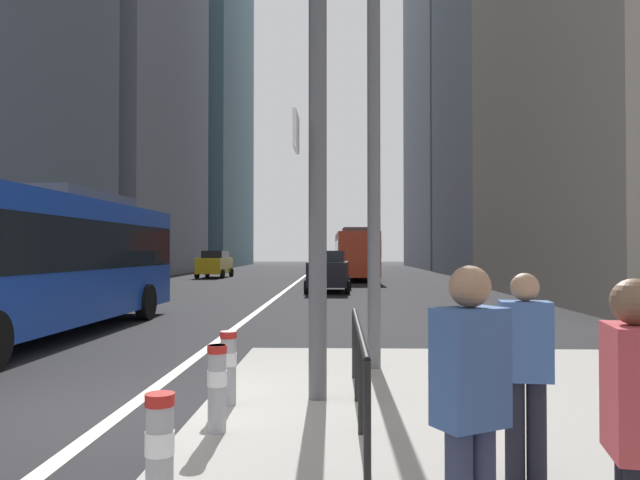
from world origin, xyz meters
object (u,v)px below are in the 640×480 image
object	(u,v)px
street_lamp_post	(374,34)
pedestrian_waiting	(636,434)
bollard_right	(217,384)
bollard_back	(228,364)
pedestrian_walking	(470,405)
car_oncoming_mid	(215,264)
pedestrian_far	(525,367)
traffic_signal_gantry	(159,75)
city_bus_red_receding	(355,252)
car_receding_near	(332,261)
city_bus_blue_oncoming	(37,255)
bollard_left	(160,451)
car_receding_far	(329,271)

from	to	relation	value
street_lamp_post	pedestrian_waiting	size ratio (longest dim) A/B	4.83
bollard_right	pedestrian_waiting	bearing A→B (deg)	-48.86
bollard_back	pedestrian_walking	xyz separation A→B (m)	(1.99, -3.66, 0.47)
car_oncoming_mid	pedestrian_walking	size ratio (longest dim) A/B	2.49
car_oncoming_mid	street_lamp_post	distance (m)	35.42
pedestrian_far	traffic_signal_gantry	bearing A→B (deg)	144.77
city_bus_red_receding	car_receding_near	world-z (taller)	city_bus_red_receding
street_lamp_post	pedestrian_far	xyz separation A→B (m)	(0.89, -4.51, -4.24)
car_receding_near	traffic_signal_gantry	bearing A→B (deg)	-92.00
city_bus_blue_oncoming	traffic_signal_gantry	size ratio (longest dim) A/B	1.91
city_bus_blue_oncoming	bollard_right	size ratio (longest dim) A/B	13.42
city_bus_red_receding	street_lamp_post	distance (m)	31.32
car_oncoming_mid	pedestrian_far	size ratio (longest dim) A/B	2.63
bollard_left	pedestrian_walking	bearing A→B (deg)	-18.45
bollard_back	pedestrian_walking	distance (m)	4.19
city_bus_blue_oncoming	pedestrian_far	size ratio (longest dim) A/B	7.11
car_oncoming_mid	pedestrian_far	distance (m)	39.74
city_bus_red_receding	bollard_left	bearing A→B (deg)	-93.62
traffic_signal_gantry	bollard_left	xyz separation A→B (m)	(1.03, -3.32, -3.48)
city_bus_red_receding	bollard_right	world-z (taller)	city_bus_red_receding
bollard_back	pedestrian_waiting	size ratio (longest dim) A/B	0.51
bollard_left	car_receding_far	bearing A→B (deg)	88.30
car_receding_far	pedestrian_walking	bearing A→B (deg)	-87.32
bollard_left	pedestrian_walking	distance (m)	2.05
car_receding_far	street_lamp_post	size ratio (longest dim) A/B	0.57
car_receding_near	traffic_signal_gantry	xyz separation A→B (m)	(-1.64, -46.78, 3.11)
pedestrian_waiting	bollard_back	bearing A→B (deg)	123.72
traffic_signal_gantry	bollard_right	distance (m)	3.86
city_bus_red_receding	car_oncoming_mid	size ratio (longest dim) A/B	2.51
car_oncoming_mid	car_receding_far	world-z (taller)	same
street_lamp_post	bollard_right	distance (m)	5.96
pedestrian_walking	car_receding_far	bearing A→B (deg)	92.68
car_receding_far	bollard_left	distance (m)	24.32
car_receding_far	traffic_signal_gantry	size ratio (longest dim) A/B	0.76
street_lamp_post	city_bus_blue_oncoming	bearing A→B (deg)	152.05
street_lamp_post	pedestrian_walking	bearing A→B (deg)	-88.34
car_receding_far	pedestrian_walking	size ratio (longest dim) A/B	2.65
city_bus_red_receding	city_bus_blue_oncoming	bearing A→B (deg)	-105.91
car_oncoming_mid	bollard_back	bearing A→B (deg)	-78.00
city_bus_blue_oncoming	city_bus_red_receding	world-z (taller)	same
bollard_right	pedestrian_far	bearing A→B (deg)	-24.97
bollard_left	pedestrian_walking	xyz separation A→B (m)	(1.89, -0.63, 0.48)
traffic_signal_gantry	street_lamp_post	xyz separation A→B (m)	(2.75, 1.94, 1.18)
traffic_signal_gantry	pedestrian_waiting	xyz separation A→B (m)	(3.62, -4.33, -3.03)
city_bus_red_receding	car_receding_near	distance (m)	13.85
car_receding_near	bollard_back	world-z (taller)	car_receding_near
bollard_right	car_receding_near	bearing A→B (deg)	89.25
city_bus_red_receding	car_receding_far	size ratio (longest dim) A/B	2.35
car_receding_far	pedestrian_walking	distance (m)	24.97
car_receding_far	pedestrian_walking	world-z (taller)	car_receding_far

